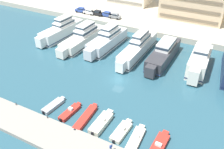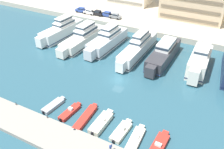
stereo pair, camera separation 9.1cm
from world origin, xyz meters
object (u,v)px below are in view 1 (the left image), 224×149
(motorboat_red_left, at_px, (70,112))
(car_blue_far_left, at_px, (81,10))
(yacht_white_far_left, at_px, (61,30))
(car_black_mid_left, at_px, (97,13))
(yacht_white_center_left, at_px, (138,47))
(yacht_charcoal_center, at_px, (163,54))
(yacht_ivory_center_right, at_px, (199,61))
(motorboat_cream_center_left, at_px, (102,122))
(motorboat_red_mid_right, at_px, (157,148))
(motorboat_grey_far_left, at_px, (54,105))
(car_grey_center, at_px, (115,16))
(motorboat_cream_center_right, at_px, (136,139))
(car_blue_center_left, at_px, (107,14))
(car_white_left, at_px, (89,12))
(motorboat_cream_center, at_px, (122,131))
(yacht_silver_mid_left, at_px, (107,40))
(yacht_ivory_left, at_px, (83,37))
(pedestrian_near_edge, at_px, (111,147))
(motorboat_red_mid_left, at_px, (86,117))

(motorboat_red_left, bearing_deg, car_blue_far_left, 121.16)
(yacht_white_far_left, xyz_separation_m, car_black_mid_left, (2.82, 17.27, 0.54))
(yacht_white_center_left, bearing_deg, yacht_charcoal_center, 1.38)
(yacht_ivory_center_right, height_order, motorboat_cream_center_left, yacht_ivory_center_right)
(yacht_white_far_left, xyz_separation_m, motorboat_red_mid_right, (41.24, -28.39, -1.82))
(yacht_charcoal_center, distance_m, motorboat_grey_far_left, 31.66)
(motorboat_grey_far_left, distance_m, car_grey_center, 46.29)
(motorboat_red_left, relative_size, motorboat_cream_center_right, 0.84)
(car_blue_far_left, bearing_deg, car_black_mid_left, 0.90)
(car_blue_center_left, bearing_deg, car_white_left, -173.14)
(motorboat_cream_center_left, bearing_deg, motorboat_cream_center, -1.66)
(yacht_silver_mid_left, bearing_deg, car_black_mid_left, 128.00)
(motorboat_cream_center_right, distance_m, car_grey_center, 53.46)
(motorboat_red_left, distance_m, motorboat_cream_center_right, 14.22)
(yacht_ivory_left, relative_size, car_black_mid_left, 5.05)
(yacht_white_far_left, relative_size, pedestrian_near_edge, 12.08)
(motorboat_grey_far_left, bearing_deg, yacht_charcoal_center, 64.26)
(yacht_charcoal_center, xyz_separation_m, motorboat_red_mid_right, (8.60, -29.12, -1.56))
(yacht_ivory_center_right, relative_size, car_blue_center_left, 3.78)
(pedestrian_near_edge, bearing_deg, motorboat_cream_center_right, 60.36)
(motorboat_red_left, height_order, car_white_left, car_white_left)
(yacht_ivory_center_right, xyz_separation_m, motorboat_red_mid_left, (-15.31, -27.72, -2.10))
(car_white_left, relative_size, car_blue_center_left, 1.00)
(motorboat_cream_center_right, relative_size, car_grey_center, 1.74)
(motorboat_red_mid_right, distance_m, car_grey_center, 55.75)
(yacht_charcoal_center, bearing_deg, car_blue_far_left, 155.92)
(yacht_white_center_left, bearing_deg, yacht_white_far_left, -178.75)
(yacht_white_center_left, xyz_separation_m, motorboat_cream_center, (8.75, -28.19, -1.80))
(yacht_ivory_center_right, xyz_separation_m, motorboat_cream_center, (-7.66, -27.71, -2.09))
(yacht_white_center_left, height_order, motorboat_grey_far_left, yacht_white_center_left)
(yacht_white_center_left, height_order, motorboat_red_left, yacht_white_center_left)
(yacht_ivory_center_right, relative_size, pedestrian_near_edge, 9.85)
(yacht_white_far_left, relative_size, motorboat_red_mid_left, 2.34)
(car_white_left, bearing_deg, yacht_white_far_left, -88.38)
(yacht_charcoal_center, distance_m, motorboat_cream_center_right, 29.36)
(yacht_white_far_left, relative_size, yacht_charcoal_center, 0.96)
(motorboat_red_left, relative_size, car_grey_center, 1.46)
(car_grey_center, bearing_deg, motorboat_cream_center_right, -59.01)
(motorboat_red_mid_left, distance_m, motorboat_red_mid_right, 14.67)
(yacht_white_far_left, height_order, motorboat_red_left, yacht_white_far_left)
(motorboat_red_mid_left, bearing_deg, pedestrian_near_edge, -31.46)
(motorboat_cream_center, bearing_deg, yacht_silver_mid_left, 123.07)
(yacht_ivory_left, relative_size, motorboat_cream_center_left, 2.97)
(motorboat_cream_center_right, xyz_separation_m, motorboat_red_mid_right, (3.99, -0.17, 0.06))
(yacht_white_center_left, bearing_deg, yacht_silver_mid_left, -179.51)
(yacht_ivory_left, relative_size, yacht_white_center_left, 0.96)
(yacht_silver_mid_left, relative_size, car_grey_center, 4.61)
(yacht_charcoal_center, bearing_deg, car_white_left, 153.89)
(yacht_white_far_left, distance_m, yacht_ivory_center_right, 41.90)
(motorboat_cream_center_left, xyz_separation_m, motorboat_cream_center_right, (7.19, -0.71, -0.14))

